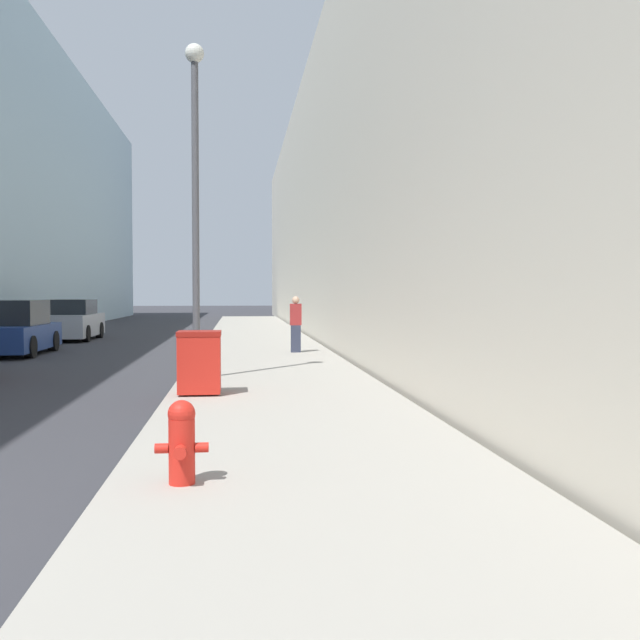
{
  "coord_description": "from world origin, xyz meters",
  "views": [
    {
      "loc": [
        4.46,
        -4.89,
        1.84
      ],
      "look_at": [
        6.95,
        16.97,
        1.01
      ],
      "focal_mm": 40.0,
      "sensor_mm": 36.0,
      "label": 1
    }
  ],
  "objects": [
    {
      "name": "fire_hydrant",
      "position": [
        3.94,
        1.56,
        0.52
      ],
      "size": [
        0.48,
        0.36,
        0.76
      ],
      "color": "red",
      "rests_on": "sidewalk_right"
    },
    {
      "name": "pedestrian_on_sidewalk",
      "position": [
        6.09,
        15.66,
        0.94
      ],
      "size": [
        0.33,
        0.21,
        1.62
      ],
      "color": "#2D3347",
      "rests_on": "sidewalk_right"
    },
    {
      "name": "lamppost",
      "position": [
        3.61,
        9.53,
        3.89
      ],
      "size": [
        0.38,
        0.38,
        6.63
      ],
      "color": "#4C4C51",
      "rests_on": "sidewalk_right"
    },
    {
      "name": "sidewalk_right",
      "position": [
        5.21,
        18.0,
        0.06
      ],
      "size": [
        3.93,
        60.0,
        0.12
      ],
      "color": "#9E998E",
      "rests_on": "ground"
    },
    {
      "name": "parked_sedan_far",
      "position": [
        -2.06,
        23.94,
        0.74
      ],
      "size": [
        1.82,
        4.34,
        1.59
      ],
      "color": "#A3A8B2",
      "rests_on": "ground"
    },
    {
      "name": "building_right_stone",
      "position": [
        13.27,
        26.0,
        5.68
      ],
      "size": [
        12.0,
        60.0,
        11.36
      ],
      "color": "beige",
      "rests_on": "ground"
    },
    {
      "name": "parked_sedan_near",
      "position": [
        -2.19,
        17.18,
        0.74
      ],
      "size": [
        1.83,
        4.19,
        1.63
      ],
      "color": "navy",
      "rests_on": "ground"
    },
    {
      "name": "trash_bin",
      "position": [
        3.79,
        7.27,
        0.68
      ],
      "size": [
        0.73,
        0.66,
        1.07
      ],
      "color": "red",
      "rests_on": "sidewalk_right"
    }
  ]
}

